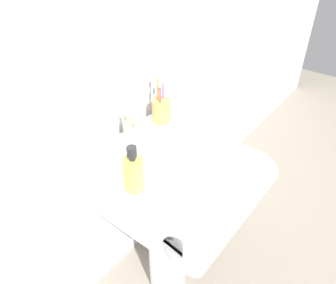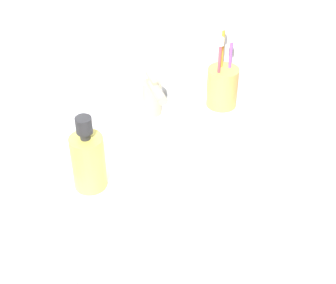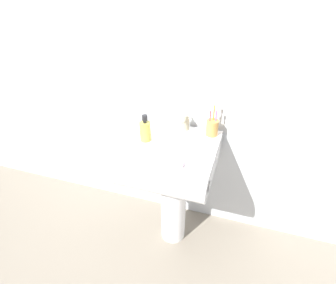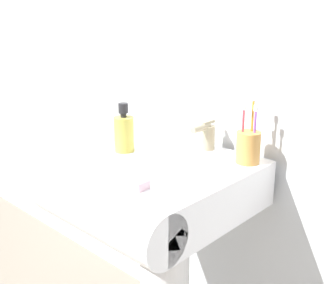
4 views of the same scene
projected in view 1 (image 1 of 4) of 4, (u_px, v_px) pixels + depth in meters
name	position (u px, v px, depth m)	size (l,w,h in m)	color
ground_plane	(168.00, 281.00, 1.63)	(6.00, 6.00, 0.00)	gray
wall_back	(96.00, 25.00, 1.07)	(5.00, 0.05, 2.40)	silver
sink_pedestal	(167.00, 241.00, 1.45)	(0.17, 0.17, 0.63)	white
sink_basin	(180.00, 181.00, 1.19)	(0.50, 0.58, 0.15)	white
faucet	(130.00, 128.00, 1.25)	(0.05, 0.11, 0.10)	tan
toothbrush_cup	(161.00, 110.00, 1.35)	(0.07, 0.07, 0.21)	#D19347
soap_bottle	(133.00, 173.00, 1.02)	(0.07, 0.07, 0.16)	gold
bar_soap	(224.00, 169.00, 1.11)	(0.08, 0.04, 0.02)	silver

